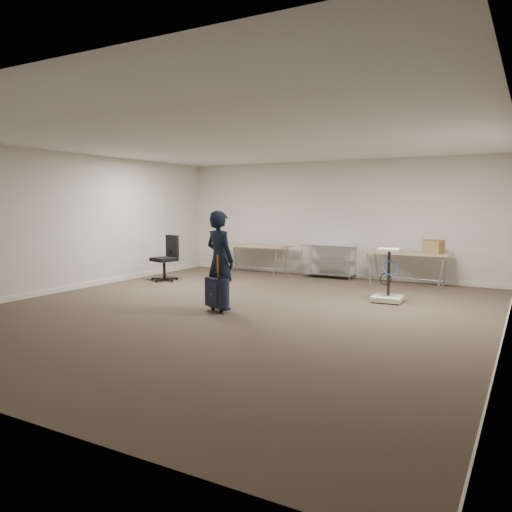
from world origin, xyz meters
The scene contains 10 objects.
ground centered at (0.00, 0.00, 0.00)m, with size 9.00×9.00×0.00m, color #423528.
room_shell centered at (0.00, 1.38, 0.05)m, with size 8.00×9.00×9.00m.
folding_table_left centered at (-1.90, 3.95, 0.68)m, with size 1.80×0.75×0.73m.
folding_table_right centered at (1.90, 3.95, 0.68)m, with size 1.80×0.75×0.73m.
wire_shelf centered at (0.00, 4.20, 0.44)m, with size 1.22×0.47×0.80m.
person centered at (-0.32, -0.03, 0.83)m, with size 0.61×0.40×1.66m, color black.
suitcase centered at (-0.23, -0.26, 0.32)m, with size 0.39×0.30×0.94m.
office_chair centered at (-3.12, 1.95, 0.32)m, with size 0.63×0.63×1.05m.
equipment_cart centered at (2.01, 1.94, 0.25)m, with size 0.55×0.55×0.97m.
cardboard_box centered at (2.42, 4.02, 0.87)m, with size 0.38×0.28×0.28m, color olive.
Camera 1 is at (4.27, -7.00, 1.77)m, focal length 35.00 mm.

